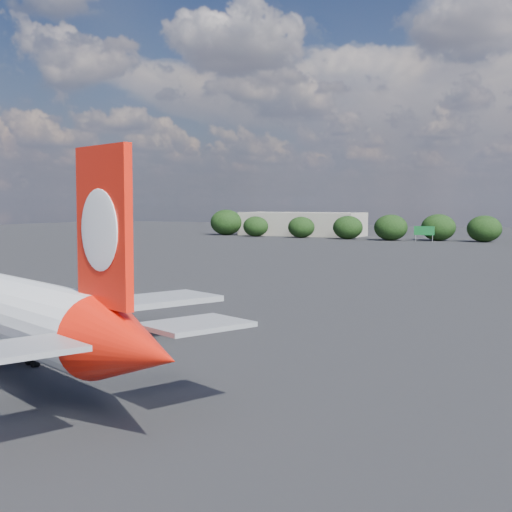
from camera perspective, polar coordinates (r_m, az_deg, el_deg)
The scene contains 4 objects.
ground at distance 99.23m, azimuth 5.28°, elevation -2.41°, with size 500.00×500.00×0.00m, color black.
terminal_building at distance 245.73m, azimuth 3.70°, elevation 2.57°, with size 42.00×16.00×8.00m.
highway_sign at distance 214.34m, azimuth 13.30°, elevation 1.97°, with size 6.00×0.30×4.50m.
horizon_treeline at distance 213.04m, azimuth 18.88°, elevation 2.03°, with size 202.47×16.20×8.93m.
Camera 1 is at (39.31, -30.36, 11.70)m, focal length 50.00 mm.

